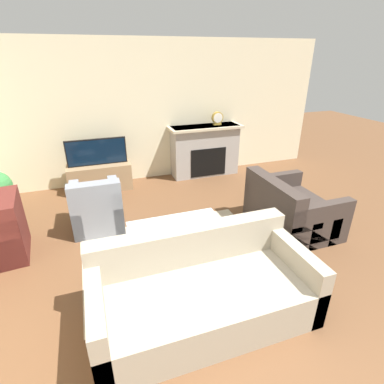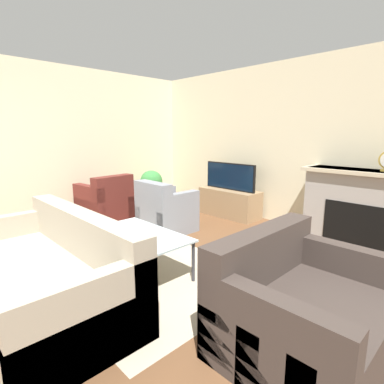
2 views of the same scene
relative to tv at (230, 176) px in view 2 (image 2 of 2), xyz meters
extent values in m
cube|color=beige|center=(0.66, 0.35, 0.60)|extent=(8.31, 0.06, 2.70)
cube|color=beige|center=(-2.03, -2.04, 0.60)|extent=(0.06, 7.71, 2.70)
cube|color=#B7A88E|center=(0.79, -2.52, -0.75)|extent=(2.38, 1.89, 0.00)
cube|color=#9E9993|center=(2.20, 0.10, -0.23)|extent=(1.41, 0.44, 1.06)
cube|color=black|center=(2.20, -0.12, -0.42)|extent=(0.77, 0.01, 0.59)
cube|color=beige|center=(2.20, 0.07, 0.28)|extent=(1.53, 0.50, 0.05)
cube|color=#997A56|center=(0.00, 0.00, -0.50)|extent=(1.16, 0.47, 0.51)
cube|color=black|center=(0.00, 0.00, 0.00)|extent=(1.08, 0.05, 0.49)
cube|color=black|center=(0.00, -0.02, 0.00)|extent=(1.04, 0.01, 0.45)
cube|color=#9E937F|center=(0.74, -3.59, -0.54)|extent=(2.10, 1.00, 0.42)
cube|color=#9E937F|center=(0.74, -3.19, -0.13)|extent=(2.10, 0.20, 0.40)
cube|color=#9E937F|center=(-0.24, -3.59, -0.42)|extent=(0.14, 1.00, 0.66)
cube|color=#9E937F|center=(1.73, -3.59, -0.42)|extent=(0.14, 1.00, 0.66)
cube|color=#3D332D|center=(2.63, -2.41, -0.54)|extent=(0.98, 1.24, 0.42)
cube|color=#3D332D|center=(2.24, -2.41, -0.13)|extent=(0.20, 1.24, 0.40)
cube|color=#3D332D|center=(2.63, -2.95, -0.42)|extent=(0.98, 0.14, 0.66)
cube|color=#3D332D|center=(2.63, -1.86, -0.42)|extent=(0.98, 0.14, 0.66)
cube|color=#5B231E|center=(-1.45, -1.79, -0.54)|extent=(0.85, 0.82, 0.42)
cube|color=#5B231E|center=(-1.16, -1.76, -0.13)|extent=(0.27, 0.76, 0.40)
cube|color=#5B231E|center=(-1.48, -1.49, -0.42)|extent=(0.79, 0.22, 0.66)
cube|color=#5B231E|center=(-1.42, -2.09, -0.42)|extent=(0.79, 0.22, 0.66)
cube|color=gray|center=(-0.13, -1.40, -0.54)|extent=(0.71, 0.75, 0.42)
cube|color=gray|center=(-0.13, -1.68, -0.13)|extent=(0.71, 0.21, 0.40)
cube|color=gray|center=(0.15, -1.41, -0.42)|extent=(0.15, 0.74, 0.66)
cube|color=gray|center=(-0.41, -1.40, -0.42)|extent=(0.15, 0.74, 0.66)
cylinder|color=#333338|center=(0.24, -2.88, -0.54)|extent=(0.04, 0.04, 0.44)
cylinder|color=#333338|center=(1.34, -2.88, -0.54)|extent=(0.04, 0.04, 0.44)
cylinder|color=#333338|center=(0.24, -2.27, -0.54)|extent=(0.04, 0.04, 0.44)
cylinder|color=#333338|center=(1.34, -2.27, -0.54)|extent=(0.04, 0.04, 0.44)
cube|color=silver|center=(0.79, -2.57, -0.31)|extent=(1.18, 0.69, 0.02)
cylinder|color=beige|center=(-1.56, -0.64, -0.64)|extent=(0.21, 0.21, 0.23)
cylinder|color=#4C3823|center=(-1.56, -0.64, -0.46)|extent=(0.03, 0.03, 0.14)
sphere|color=#387F3D|center=(-1.56, -0.64, -0.20)|extent=(0.46, 0.46, 0.46)
camera|label=1|loc=(-0.09, -5.62, 1.66)|focal=28.00mm
camera|label=2|loc=(3.43, -4.33, 0.79)|focal=28.00mm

